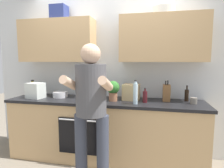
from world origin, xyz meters
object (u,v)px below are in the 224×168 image
object	(u,v)px
bottle_juice	(85,89)
knife_block	(166,93)
cup_stoneware	(194,101)
bottle_wine	(145,97)
bottle_soy	(187,95)
potted_herb	(113,89)
bottle_oil	(33,89)
bottle_water	(135,93)
person_standing	(91,105)
cup_tea	(94,94)
mixing_bowl	(60,95)
grocery_bag_bread	(131,92)
grocery_bag_produce	(35,91)

from	to	relation	value
bottle_juice	knife_block	distance (m)	1.19
cup_stoneware	bottle_wine	bearing A→B (deg)	-175.55
bottle_soy	knife_block	size ratio (longest dim) A/B	0.77
knife_block	potted_herb	world-z (taller)	knife_block
bottle_oil	cup_stoneware	size ratio (longest dim) A/B	2.94
potted_herb	bottle_water	bearing A→B (deg)	-21.74
person_standing	knife_block	size ratio (longest dim) A/B	5.67
cup_stoneware	cup_tea	size ratio (longest dim) A/B	0.83
bottle_oil	bottle_soy	bearing A→B (deg)	1.37
knife_block	cup_tea	bearing A→B (deg)	177.93
mixing_bowl	bottle_oil	bearing A→B (deg)	173.13
bottle_soy	mixing_bowl	bearing A→B (deg)	-176.34
person_standing	bottle_soy	distance (m)	1.41
bottle_water	person_standing	bearing A→B (deg)	-131.42
bottle_soy	grocery_bag_bread	xyz separation A→B (m)	(-0.77, -0.09, 0.03)
grocery_bag_bread	cup_stoneware	bearing A→B (deg)	-4.78
person_standing	bottle_oil	size ratio (longest dim) A/B	6.44
person_standing	knife_block	distance (m)	1.16
bottle_soy	bottle_oil	bearing A→B (deg)	-178.63
bottle_soy	grocery_bag_produce	size ratio (longest dim) A/B	0.94
bottle_wine	bottle_juice	world-z (taller)	bottle_juice
cup_tea	grocery_bag_produce	bearing A→B (deg)	-163.82
mixing_bowl	grocery_bag_bread	size ratio (longest dim) A/B	0.97
knife_block	bottle_oil	bearing A→B (deg)	-179.73
bottle_juice	cup_tea	distance (m)	0.19
bottle_wine	grocery_bag_bread	distance (m)	0.24
grocery_bag_bread	knife_block	bearing A→B (deg)	5.11
mixing_bowl	grocery_bag_bread	distance (m)	1.11
bottle_juice	potted_herb	distance (m)	0.46
bottle_oil	knife_block	size ratio (longest dim) A/B	0.88
bottle_water	knife_block	world-z (taller)	bottle_water
person_standing	grocery_bag_produce	distance (m)	1.23
mixing_bowl	grocery_bag_produce	distance (m)	0.37
person_standing	bottle_juice	size ratio (longest dim) A/B	4.80
bottle_oil	bottle_soy	size ratio (longest dim) A/B	1.14
grocery_bag_bread	bottle_wine	bearing A→B (deg)	-30.30
bottle_soy	potted_herb	world-z (taller)	potted_herb
cup_stoneware	cup_tea	world-z (taller)	cup_tea
bottle_juice	potted_herb	bearing A→B (deg)	-9.20
potted_herb	knife_block	bearing A→B (deg)	11.89
bottle_water	cup_stoneware	distance (m)	0.78
bottle_juice	cup_tea	bearing A→B (deg)	47.67
bottle_water	bottle_soy	size ratio (longest dim) A/B	1.42
bottle_water	bottle_juice	size ratio (longest dim) A/B	0.92
potted_herb	grocery_bag_produce	world-z (taller)	potted_herb
potted_herb	bottle_juice	bearing A→B (deg)	170.80
bottle_wine	bottle_soy	distance (m)	0.61
bottle_water	bottle_juice	distance (m)	0.80
bottle_oil	potted_herb	bearing A→B (deg)	-6.01
cup_tea	knife_block	xyz separation A→B (m)	(1.08, -0.04, 0.06)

